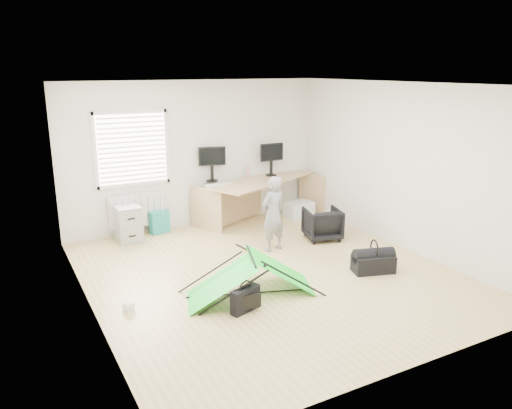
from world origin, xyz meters
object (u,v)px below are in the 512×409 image
storage_crate (299,209)px  thermos (248,172)px  monitor_left (212,169)px  monitor_right (271,164)px  desk (264,200)px  person (273,214)px  filing_cabinet (127,223)px  office_chair (322,224)px  laptop_bag (245,300)px  duffel_bag (373,264)px  kite (251,275)px

storage_crate → thermos: bearing=160.8°
monitor_left → monitor_right: monitor_left is taller
desk → monitor_left: monitor_left is taller
person → filing_cabinet: bearing=-51.9°
office_chair → laptop_bag: 2.99m
monitor_left → storage_crate: monitor_left is taller
monitor_right → duffel_bag: monitor_right is taller
monitor_left → monitor_right: (1.23, -0.09, -0.00)m
office_chair → kite: (-2.13, -1.37, -0.01)m
thermos → storage_crate: (0.98, -0.34, -0.80)m
person → monitor_right: bearing=-131.5°
filing_cabinet → storage_crate: 3.42m
kite → monitor_left: bearing=95.0°
laptop_bag → person: bearing=32.9°
monitor_left → duffel_bag: size_ratio=0.84×
thermos → duffel_bag: 3.37m
person → laptop_bag: size_ratio=3.04×
thermos → office_chair: 1.91m
filing_cabinet → duffel_bag: (2.81, -3.11, -0.18)m
filing_cabinet → thermos: (2.43, 0.14, 0.63)m
kite → storage_crate: size_ratio=3.23×
filing_cabinet → duffel_bag: 4.20m
filing_cabinet → office_chair: filing_cabinet is taller
thermos → person: person is taller
office_chair → duffel_bag: size_ratio=1.01×
office_chair → storage_crate: (0.39, 1.35, -0.13)m
desk → kite: desk is taller
monitor_left → duffel_bag: 3.61m
storage_crate → laptop_bag: bearing=-132.1°
desk → office_chair: 1.48m
office_chair → person: (-1.04, -0.07, 0.35)m
filing_cabinet → person: person is taller
kite → person: bearing=69.6°
kite → duffel_bag: kite is taller
desk → storage_crate: size_ratio=4.57×
duffel_bag → kite: bearing=-168.5°
laptop_bag → duffel_bag: size_ratio=0.69×
filing_cabinet → monitor_left: monitor_left is taller
desk → monitor_left: bearing=138.1°
filing_cabinet → duffel_bag: bearing=-49.3°
thermos → office_chair: size_ratio=0.37×
desk → storage_crate: (0.77, -0.08, -0.27)m
storage_crate → duffel_bag: size_ratio=0.90×
desk → duffel_bag: 3.01m
office_chair → kite: office_chair is taller
laptop_bag → duffel_bag: laptop_bag is taller
laptop_bag → desk: bearing=39.5°
thermos → storage_crate: thermos is taller
person → storage_crate: 2.07m
person → desk: bearing=-126.4°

